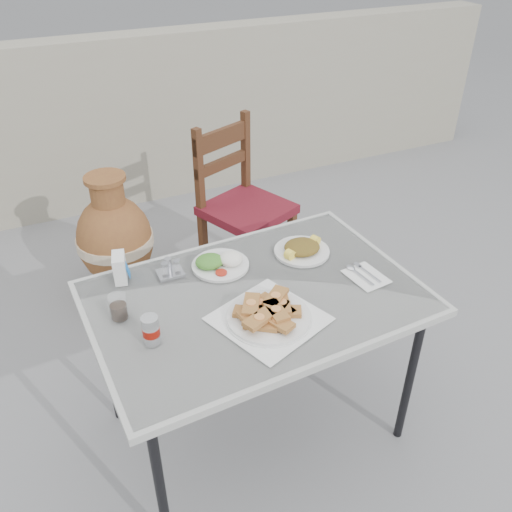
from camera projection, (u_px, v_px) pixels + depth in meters
name	position (u px, v px, depth m)	size (l,w,h in m)	color
ground	(293.00, 431.00, 2.40)	(80.00, 80.00, 0.00)	slate
cafe_table	(256.00, 305.00, 2.04)	(1.25, 0.88, 0.74)	black
pide_plate	(269.00, 312.00, 1.88)	(0.43, 0.43, 0.07)	white
salad_rice_plate	(220.00, 262.00, 2.15)	(0.23, 0.23, 0.06)	silver
salad_chopped_plate	(302.00, 249.00, 2.24)	(0.23, 0.23, 0.05)	silver
soda_can	(151.00, 330.00, 1.77)	(0.06, 0.06, 0.11)	silver
cola_glass	(119.00, 308.00, 1.88)	(0.06, 0.06, 0.09)	white
napkin_holder	(120.00, 268.00, 2.06)	(0.07, 0.10, 0.11)	white
condiment_caddy	(170.00, 270.00, 2.10)	(0.10, 0.08, 0.07)	silver
cutlery_napkin	(364.00, 275.00, 2.11)	(0.14, 0.18, 0.01)	white
chair	(242.00, 205.00, 3.09)	(0.56, 0.56, 0.97)	#391B0F
terracotta_urn	(115.00, 241.00, 3.06)	(0.43, 0.43, 0.75)	brown
back_wall	(136.00, 121.00, 3.95)	(6.00, 0.25, 1.20)	gray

